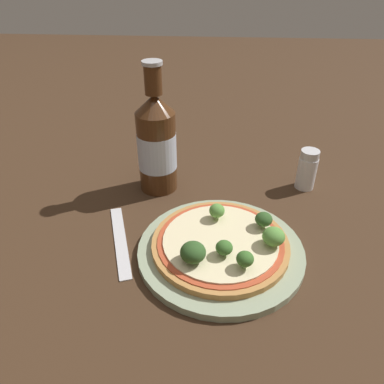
{
  "coord_description": "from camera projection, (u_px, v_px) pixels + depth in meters",
  "views": [
    {
      "loc": [
        -0.01,
        -0.45,
        0.39
      ],
      "look_at": [
        -0.04,
        0.04,
        0.06
      ],
      "focal_mm": 35.0,
      "sensor_mm": 36.0,
      "label": 1
    }
  ],
  "objects": [
    {
      "name": "broccoli_floret_5",
      "position": [
        274.0,
        236.0,
        0.53
      ],
      "size": [
        0.03,
        0.03,
        0.03
      ],
      "color": "#89A866",
      "rests_on": "pizza"
    },
    {
      "name": "broccoli_floret_4",
      "position": [
        224.0,
        248.0,
        0.51
      ],
      "size": [
        0.02,
        0.02,
        0.02
      ],
      "color": "#89A866",
      "rests_on": "pizza"
    },
    {
      "name": "pepper_shaker",
      "position": [
        307.0,
        170.0,
        0.69
      ],
      "size": [
        0.04,
        0.04,
        0.08
      ],
      "color": "silver",
      "rests_on": "ground_plane"
    },
    {
      "name": "broccoli_floret_0",
      "position": [
        264.0,
        219.0,
        0.56
      ],
      "size": [
        0.03,
        0.03,
        0.02
      ],
      "color": "#89A866",
      "rests_on": "pizza"
    },
    {
      "name": "broccoli_floret_3",
      "position": [
        245.0,
        259.0,
        0.49
      ],
      "size": [
        0.02,
        0.02,
        0.03
      ],
      "color": "#89A866",
      "rests_on": "pizza"
    },
    {
      "name": "fork",
      "position": [
        120.0,
        240.0,
        0.58
      ],
      "size": [
        0.07,
        0.17,
        0.0
      ],
      "rotation": [
        0.0,
        0.0,
        1.89
      ],
      "color": "silver",
      "rests_on": "ground_plane"
    },
    {
      "name": "beer_bottle",
      "position": [
        157.0,
        143.0,
        0.66
      ],
      "size": [
        0.07,
        0.07,
        0.23
      ],
      "color": "#472814",
      "rests_on": "ground_plane"
    },
    {
      "name": "ground_plane",
      "position": [
        216.0,
        240.0,
        0.59
      ],
      "size": [
        3.0,
        3.0,
        0.0
      ],
      "primitive_type": "plane",
      "color": "#3D2819"
    },
    {
      "name": "broccoli_floret_1",
      "position": [
        215.0,
        211.0,
        0.58
      ],
      "size": [
        0.02,
        0.02,
        0.03
      ],
      "color": "#89A866",
      "rests_on": "pizza"
    },
    {
      "name": "pizza",
      "position": [
        220.0,
        243.0,
        0.55
      ],
      "size": [
        0.2,
        0.2,
        0.01
      ],
      "color": "#B77F42",
      "rests_on": "plate"
    },
    {
      "name": "plate",
      "position": [
        221.0,
        251.0,
        0.56
      ],
      "size": [
        0.25,
        0.25,
        0.01
      ],
      "color": "#93A384",
      "rests_on": "ground_plane"
    },
    {
      "name": "broccoli_floret_2",
      "position": [
        193.0,
        252.0,
        0.5
      ],
      "size": [
        0.04,
        0.04,
        0.03
      ],
      "color": "#89A866",
      "rests_on": "pizza"
    }
  ]
}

